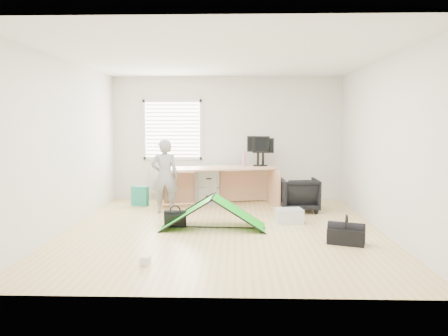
{
  "coord_description": "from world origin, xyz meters",
  "views": [
    {
      "loc": [
        0.21,
        -6.87,
        1.71
      ],
      "look_at": [
        0.0,
        0.4,
        0.95
      ],
      "focal_mm": 35.0,
      "sensor_mm": 36.0,
      "label": 1
    }
  ],
  "objects_px": {
    "storage_crate": "(289,216)",
    "desk": "(217,187)",
    "kite": "(213,212)",
    "laptop_bag": "(175,219)",
    "duffel_bag": "(346,236)",
    "person": "(165,176)",
    "filing_cabinet": "(210,185)",
    "thermos": "(244,159)",
    "office_chair": "(299,195)",
    "monitor_left": "(258,155)",
    "monitor_right": "(263,156)"
  },
  "relations": [
    {
      "from": "desk",
      "to": "laptop_bag",
      "type": "relative_size",
      "value": 6.54
    },
    {
      "from": "filing_cabinet",
      "to": "person",
      "type": "height_order",
      "value": "person"
    },
    {
      "from": "filing_cabinet",
      "to": "laptop_bag",
      "type": "xyz_separation_m",
      "value": [
        -0.43,
        -2.24,
        -0.24
      ]
    },
    {
      "from": "monitor_left",
      "to": "office_chair",
      "type": "bearing_deg",
      "value": -24.33
    },
    {
      "from": "desk",
      "to": "person",
      "type": "height_order",
      "value": "person"
    },
    {
      "from": "desk",
      "to": "person",
      "type": "bearing_deg",
      "value": -158.33
    },
    {
      "from": "desk",
      "to": "kite",
      "type": "relative_size",
      "value": 1.39
    },
    {
      "from": "monitor_left",
      "to": "storage_crate",
      "type": "xyz_separation_m",
      "value": [
        0.45,
        -1.8,
        -0.91
      ]
    },
    {
      "from": "filing_cabinet",
      "to": "thermos",
      "type": "xyz_separation_m",
      "value": [
        0.73,
        -0.09,
        0.56
      ]
    },
    {
      "from": "person",
      "to": "laptop_bag",
      "type": "height_order",
      "value": "person"
    },
    {
      "from": "filing_cabinet",
      "to": "office_chair",
      "type": "distance_m",
      "value": 2.0
    },
    {
      "from": "monitor_right",
      "to": "office_chair",
      "type": "relative_size",
      "value": 0.63
    },
    {
      "from": "laptop_bag",
      "to": "person",
      "type": "bearing_deg",
      "value": 103.12
    },
    {
      "from": "thermos",
      "to": "person",
      "type": "height_order",
      "value": "person"
    },
    {
      "from": "desk",
      "to": "kite",
      "type": "distance_m",
      "value": 1.88
    },
    {
      "from": "laptop_bag",
      "to": "monitor_right",
      "type": "bearing_deg",
      "value": 49.71
    },
    {
      "from": "person",
      "to": "office_chair",
      "type": "bearing_deg",
      "value": 178.66
    },
    {
      "from": "monitor_left",
      "to": "monitor_right",
      "type": "height_order",
      "value": "monitor_left"
    },
    {
      "from": "thermos",
      "to": "monitor_left",
      "type": "bearing_deg",
      "value": -2.67
    },
    {
      "from": "office_chair",
      "to": "storage_crate",
      "type": "bearing_deg",
      "value": 70.16
    },
    {
      "from": "desk",
      "to": "storage_crate",
      "type": "bearing_deg",
      "value": -63.2
    },
    {
      "from": "monitor_left",
      "to": "thermos",
      "type": "xyz_separation_m",
      "value": [
        -0.29,
        0.01,
        -0.09
      ]
    },
    {
      "from": "kite",
      "to": "duffel_bag",
      "type": "relative_size",
      "value": 3.33
    },
    {
      "from": "monitor_left",
      "to": "person",
      "type": "xyz_separation_m",
      "value": [
        -1.8,
        -1.02,
        -0.33
      ]
    },
    {
      "from": "kite",
      "to": "monitor_right",
      "type": "bearing_deg",
      "value": 69.89
    },
    {
      "from": "monitor_left",
      "to": "office_chair",
      "type": "relative_size",
      "value": 0.68
    },
    {
      "from": "filing_cabinet",
      "to": "thermos",
      "type": "height_order",
      "value": "thermos"
    },
    {
      "from": "thermos",
      "to": "person",
      "type": "xyz_separation_m",
      "value": [
        -1.51,
        -1.03,
        -0.24
      ]
    },
    {
      "from": "kite",
      "to": "thermos",
      "type": "bearing_deg",
      "value": 79.26
    },
    {
      "from": "thermos",
      "to": "office_chair",
      "type": "height_order",
      "value": "thermos"
    },
    {
      "from": "office_chair",
      "to": "desk",
      "type": "bearing_deg",
      "value": -18.39
    },
    {
      "from": "thermos",
      "to": "monitor_right",
      "type": "bearing_deg",
      "value": -1.47
    },
    {
      "from": "monitor_left",
      "to": "kite",
      "type": "height_order",
      "value": "monitor_left"
    },
    {
      "from": "office_chair",
      "to": "duffel_bag",
      "type": "xyz_separation_m",
      "value": [
        0.33,
        -2.29,
        -0.21
      ]
    },
    {
      "from": "thermos",
      "to": "person",
      "type": "bearing_deg",
      "value": -145.71
    },
    {
      "from": "laptop_bag",
      "to": "storage_crate",
      "type": "bearing_deg",
      "value": 5.64
    },
    {
      "from": "thermos",
      "to": "kite",
      "type": "bearing_deg",
      "value": -103.66
    },
    {
      "from": "desk",
      "to": "monitor_left",
      "type": "xyz_separation_m",
      "value": [
        0.85,
        0.32,
        0.63
      ]
    },
    {
      "from": "monitor_left",
      "to": "monitor_right",
      "type": "distance_m",
      "value": 0.11
    },
    {
      "from": "monitor_right",
      "to": "desk",
      "type": "bearing_deg",
      "value": -155.95
    },
    {
      "from": "laptop_bag",
      "to": "filing_cabinet",
      "type": "bearing_deg",
      "value": 74.89
    },
    {
      "from": "monitor_left",
      "to": "laptop_bag",
      "type": "distance_m",
      "value": 2.73
    },
    {
      "from": "filing_cabinet",
      "to": "office_chair",
      "type": "xyz_separation_m",
      "value": [
        1.79,
        -0.89,
        -0.05
      ]
    },
    {
      "from": "thermos",
      "to": "duffel_bag",
      "type": "height_order",
      "value": "thermos"
    },
    {
      "from": "storage_crate",
      "to": "desk",
      "type": "bearing_deg",
      "value": 131.08
    },
    {
      "from": "kite",
      "to": "laptop_bag",
      "type": "distance_m",
      "value": 0.64
    },
    {
      "from": "person",
      "to": "kite",
      "type": "xyz_separation_m",
      "value": [
        0.97,
        -1.18,
        -0.44
      ]
    },
    {
      "from": "desk",
      "to": "filing_cabinet",
      "type": "relative_size",
      "value": 3.14
    },
    {
      "from": "monitor_left",
      "to": "laptop_bag",
      "type": "bearing_deg",
      "value": -103.11
    },
    {
      "from": "thermos",
      "to": "laptop_bag",
      "type": "distance_m",
      "value": 2.57
    }
  ]
}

